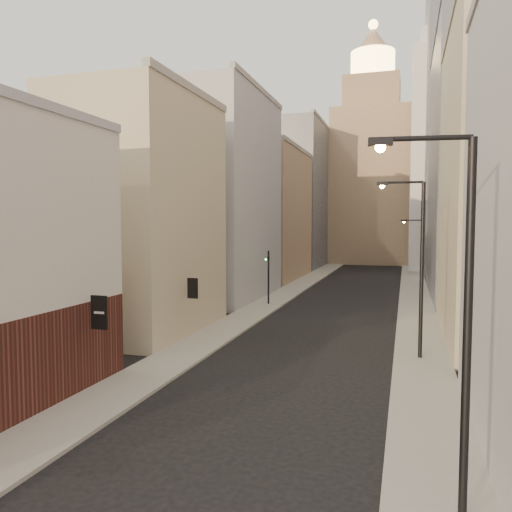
{
  "coord_description": "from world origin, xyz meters",
  "views": [
    {
      "loc": [
        5.52,
        -4.73,
        7.53
      ],
      "look_at": [
        -1.92,
        20.01,
        5.8
      ],
      "focal_mm": 35.0,
      "sensor_mm": 36.0,
      "label": 1
    }
  ],
  "objects": [
    {
      "name": "streetlamp_near",
      "position": [
        6.74,
        8.1,
        5.49
      ],
      "size": [
        2.52,
        0.52,
        9.61
      ],
      "rotation": [
        0.0,
        0.0,
        0.12
      ],
      "color": "black",
      "rests_on": "ground"
    },
    {
      "name": "sidewalk_left",
      "position": [
        -6.5,
        55.0,
        0.07
      ],
      "size": [
        3.0,
        140.0,
        0.15
      ],
      "primitive_type": "cube",
      "color": "gray",
      "rests_on": "ground"
    },
    {
      "name": "streetlamp_far",
      "position": [
        6.8,
        44.03,
        4.46
      ],
      "size": [
        2.02,
        0.6,
        7.81
      ],
      "rotation": [
        0.0,
        0.0,
        0.21
      ],
      "color": "black",
      "rests_on": "ground"
    },
    {
      "name": "left_bldg_grey",
      "position": [
        -12.0,
        42.0,
        10.0
      ],
      "size": [
        8.0,
        16.0,
        20.0
      ],
      "primitive_type": "cube",
      "color": "#9C9BA1",
      "rests_on": "ground"
    },
    {
      "name": "white_tower",
      "position": [
        10.0,
        78.0,
        18.61
      ],
      "size": [
        8.0,
        8.0,
        41.5
      ],
      "color": "silver",
      "rests_on": "ground"
    },
    {
      "name": "sidewalk_right",
      "position": [
        6.5,
        55.0,
        0.07
      ],
      "size": [
        3.0,
        140.0,
        0.15
      ],
      "primitive_type": "cube",
      "color": "gray",
      "rests_on": "ground"
    },
    {
      "name": "traffic_light_left",
      "position": [
        -6.37,
        38.72,
        3.54
      ],
      "size": [
        0.57,
        0.49,
        5.0
      ],
      "rotation": [
        0.0,
        0.0,
        2.9
      ],
      "color": "black",
      "rests_on": "ground"
    },
    {
      "name": "left_bldg_tan",
      "position": [
        -12.0,
        60.0,
        8.5
      ],
      "size": [
        8.0,
        18.0,
        17.0
      ],
      "primitive_type": "cube",
      "color": "#907458",
      "rests_on": "ground"
    },
    {
      "name": "streetlamp_mid",
      "position": [
        6.13,
        23.63,
        5.58
      ],
      "size": [
        2.56,
        0.4,
        9.78
      ],
      "rotation": [
        0.0,
        0.0,
        0.07
      ],
      "color": "black",
      "rests_on": "ground"
    },
    {
      "name": "clock_tower",
      "position": [
        -1.0,
        92.0,
        17.63
      ],
      "size": [
        14.0,
        14.0,
        44.9
      ],
      "color": "#907458",
      "rests_on": "ground"
    },
    {
      "name": "right_bldg_wingrid",
      "position": [
        12.0,
        50.0,
        13.0
      ],
      "size": [
        8.0,
        20.0,
        26.0
      ],
      "primitive_type": "cube",
      "color": "gray",
      "rests_on": "ground"
    },
    {
      "name": "left_bldg_beige",
      "position": [
        -12.0,
        26.0,
        8.0
      ],
      "size": [
        8.0,
        12.0,
        16.0
      ],
      "primitive_type": "cube",
      "color": "tan",
      "rests_on": "ground"
    },
    {
      "name": "left_bldg_wingrid",
      "position": [
        -12.0,
        80.0,
        12.0
      ],
      "size": [
        8.0,
        20.0,
        24.0
      ],
      "primitive_type": "cube",
      "color": "gray",
      "rests_on": "ground"
    },
    {
      "name": "highrise",
      "position": [
        18.0,
        78.0,
        25.66
      ],
      "size": [
        21.0,
        23.0,
        51.2
      ],
      "color": "gray",
      "rests_on": "ground"
    }
  ]
}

